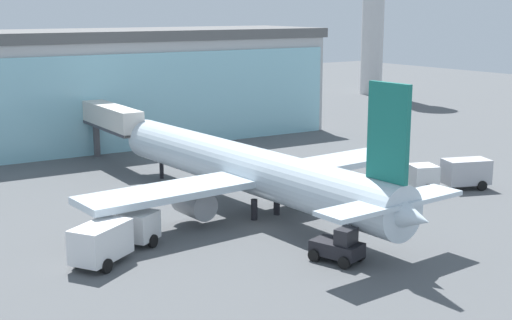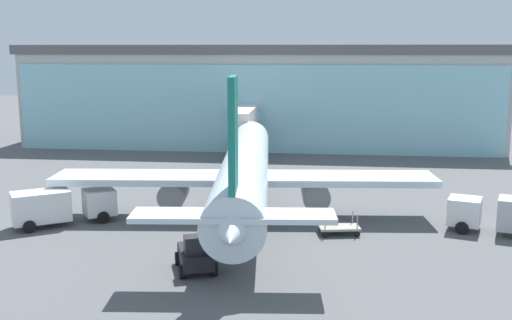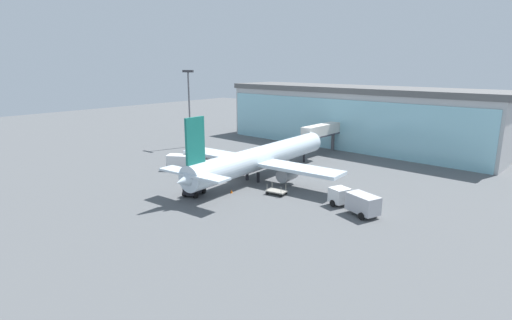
{
  "view_description": "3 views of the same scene",
  "coord_description": "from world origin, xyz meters",
  "views": [
    {
      "loc": [
        -29.77,
        -41.25,
        15.87
      ],
      "look_at": [
        2.09,
        4.84,
        3.85
      ],
      "focal_mm": 50.0,
      "sensor_mm": 36.0,
      "label": 1
    },
    {
      "loc": [
        4.75,
        -41.79,
        12.83
      ],
      "look_at": [
        1.64,
        5.43,
        4.01
      ],
      "focal_mm": 42.0,
      "sensor_mm": 36.0,
      "label": 2
    },
    {
      "loc": [
        39.97,
        -44.69,
        17.88
      ],
      "look_at": [
        0.35,
        3.43,
        3.06
      ],
      "focal_mm": 28.0,
      "sensor_mm": 36.0,
      "label": 3
    }
  ],
  "objects": [
    {
      "name": "ground",
      "position": [
        0.0,
        0.0,
        0.0
      ],
      "size": [
        240.0,
        240.0,
        0.0
      ],
      "primitive_type": "plane",
      "color": "#545659"
    },
    {
      "name": "terminal_building",
      "position": [
        -0.01,
        39.24,
        6.65
      ],
      "size": [
        63.5,
        18.19,
        13.3
      ],
      "rotation": [
        0.0,
        0.0,
        -0.05
      ],
      "color": "#B5B5B5",
      "rests_on": "ground"
    },
    {
      "name": "jet_bridge",
      "position": [
        -1.03,
        26.54,
        4.71
      ],
      "size": [
        2.69,
        12.1,
        6.1
      ],
      "rotation": [
        0.0,
        0.0,
        1.53
      ],
      "color": "silver",
      "rests_on": "ground"
    },
    {
      "name": "airplane",
      "position": [
        0.84,
        3.85,
        3.38
      ],
      "size": [
        29.27,
        36.41,
        11.42
      ],
      "rotation": [
        0.0,
        0.0,
        1.61
      ],
      "color": "silver",
      "rests_on": "ground"
    },
    {
      "name": "catering_truck",
      "position": [
        -12.45,
        -0.12,
        1.47
      ],
      "size": [
        7.39,
        5.64,
        2.65
      ],
      "rotation": [
        0.0,
        0.0,
        0.54
      ],
      "color": "silver",
      "rests_on": "ground"
    },
    {
      "name": "fuel_truck",
      "position": [
        19.57,
        -0.53,
        1.47
      ],
      "size": [
        7.6,
        4.66,
        2.65
      ],
      "rotation": [
        0.0,
        0.0,
        2.78
      ],
      "color": "silver",
      "rests_on": "ground"
    },
    {
      "name": "baggage_cart",
      "position": [
        7.9,
        -1.19,
        0.5
      ],
      "size": [
        2.99,
        1.96,
        1.5
      ],
      "rotation": [
        0.0,
        0.0,
        0.13
      ],
      "color": "#9E998C",
      "rests_on": "ground"
    },
    {
      "name": "pushback_tug",
      "position": [
        -0.96,
        -8.81,
        0.97
      ],
      "size": [
        2.95,
        3.59,
        2.3
      ],
      "rotation": [
        0.0,
        0.0,
        1.87
      ],
      "color": "black",
      "rests_on": "ground"
    },
    {
      "name": "safety_cone_nose",
      "position": [
        2.55,
        -4.77,
        0.28
      ],
      "size": [
        0.36,
        0.36,
        0.55
      ],
      "primitive_type": "cone",
      "color": "orange",
      "rests_on": "ground"
    },
    {
      "name": "safety_cone_wingtip",
      "position": [
        -14.29,
        1.77,
        0.28
      ],
      "size": [
        0.36,
        0.36,
        0.55
      ],
      "primitive_type": "cone",
      "color": "orange",
      "rests_on": "ground"
    }
  ]
}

